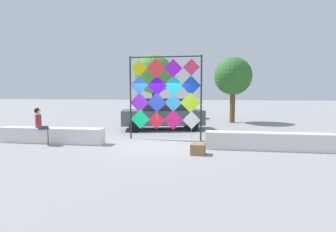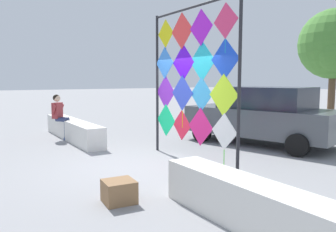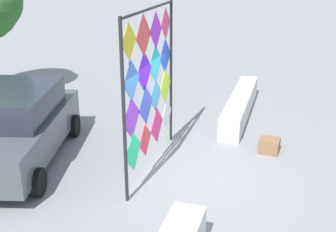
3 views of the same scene
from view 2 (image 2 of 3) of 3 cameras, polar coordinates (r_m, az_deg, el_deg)
name	(u,v)px [view 2 (image 2 of 3)]	position (r m, az deg, el deg)	size (l,w,h in m)	color
ground	(144,166)	(7.83, -4.07, -8.45)	(120.00, 120.00, 0.00)	gray
plaza_ledge_left	(73,130)	(11.56, -15.89, -2.26)	(4.51, 0.58, 0.64)	silver
plaza_ledge_right	(294,223)	(4.34, 20.60, -16.70)	(4.51, 0.58, 0.64)	silver
kite_display_rack	(191,75)	(7.99, 3.99, 7.00)	(3.22, 0.09, 3.69)	#232328
seated_vendor	(60,113)	(11.60, -17.88, 0.46)	(0.71, 0.70, 1.49)	navy
parked_car	(262,115)	(10.69, 15.76, 0.14)	(4.88, 3.05, 1.76)	#4C5156
cardboard_box_large	(119,191)	(5.61, -8.32, -12.58)	(0.47, 0.49, 0.36)	olive
tree_broadleaf	(334,45)	(17.33, 26.41, 10.71)	(3.20, 3.20, 5.19)	brown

